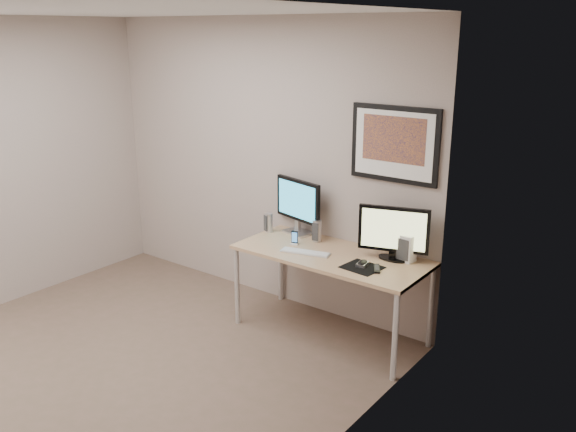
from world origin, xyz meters
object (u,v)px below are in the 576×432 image
framed_art (394,144)px  speaker_left (269,223)px  phone_dock (295,238)px  keyboard (305,252)px  fan_unit (406,248)px  monitor_large (298,204)px  monitor_tv (394,232)px  desk (331,261)px  speaker_right (317,231)px

framed_art → speaker_left: size_ratio=4.36×
speaker_left → phone_dock: 0.41m
keyboard → fan_unit: (0.73, 0.33, 0.10)m
phone_dock → keyboard: (0.19, -0.11, -0.05)m
monitor_large → fan_unit: (1.07, -0.03, -0.17)m
monitor_tv → speaker_left: bearing=164.4°
desk → monitor_large: 0.67m
desk → monitor_tv: 0.58m
framed_art → fan_unit: (0.21, -0.11, -0.78)m
speaker_right → monitor_tv: bearing=-11.8°
monitor_tv → phone_dock: bearing=174.7°
speaker_right → phone_dock: 0.22m
keyboard → fan_unit: 0.81m
monitor_tv → keyboard: monitor_tv is taller
speaker_left → speaker_right: (0.49, 0.05, 0.01)m
keyboard → fan_unit: size_ratio=1.91×
monitor_tv → monitor_large: bearing=157.9°
framed_art → fan_unit: size_ratio=3.48×
fan_unit → keyboard: bearing=-147.9°
speaker_left → keyboard: bearing=-0.2°
speaker_left → keyboard: 0.64m
monitor_large → keyboard: 0.57m
framed_art → phone_dock: size_ratio=6.11×
speaker_left → monitor_tv: bearing=25.0°
desk → framed_art: (0.35, 0.33, 0.96)m
desk → speaker_left: speaker_left is taller
framed_art → fan_unit: 0.82m
framed_art → fan_unit: framed_art is taller
speaker_left → desk: bearing=13.1°
speaker_left → keyboard: (0.58, -0.25, -0.08)m
desk → fan_unit: fan_unit is taller
speaker_left → fan_unit: size_ratio=0.80×
speaker_left → speaker_right: size_ratio=0.91×
speaker_left → speaker_right: bearing=28.7°
desk → monitor_large: bearing=154.1°
desk → phone_dock: (-0.37, -0.01, 0.13)m
monitor_large → monitor_tv: size_ratio=0.99×
speaker_right → keyboard: (0.09, -0.30, -0.09)m
monitor_large → fan_unit: size_ratio=2.48×
speaker_right → phone_dock: speaker_right is taller
monitor_tv → keyboard: bearing=-173.1°
speaker_right → phone_dock: size_ratio=1.55×
speaker_right → fan_unit: fan_unit is taller
monitor_large → speaker_left: size_ratio=3.11×
keyboard → fan_unit: fan_unit is taller
desk → phone_dock: size_ratio=13.03×
phone_dock → fan_unit: fan_unit is taller
speaker_left → speaker_right: speaker_right is taller
speaker_left → phone_dock: bearing=3.5°
speaker_right → keyboard: 0.32m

